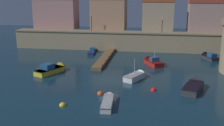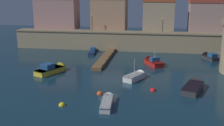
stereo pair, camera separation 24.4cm
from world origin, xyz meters
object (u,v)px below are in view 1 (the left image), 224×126
Objects in this scene: moored_boat_6 at (137,76)px; mooring_buoy_2 at (63,106)px; moored_boat_4 at (93,50)px; mooring_buoy_1 at (100,94)px; moored_boat_2 at (152,61)px; moored_boat_5 at (208,56)px; quay_lamp_1 at (162,23)px; moored_boat_3 at (54,69)px; moored_boat_0 at (108,100)px; moored_boat_7 at (195,86)px; quay_lamp_0 at (91,20)px; mooring_buoy_0 at (153,91)px.

mooring_buoy_2 is at bearing 173.43° from moored_boat_6.
mooring_buoy_1 is at bearing -170.54° from moored_boat_4.
mooring_buoy_2 is (-3.40, -4.10, 0.00)m from mooring_buoy_1.
moored_boat_5 is at bearing -88.13° from moored_boat_2.
quay_lamp_1 reaches higher than moored_boat_3.
moored_boat_0 reaches higher than mooring_buoy_1.
moored_boat_7 reaches higher than moored_boat_4.
moored_boat_0 is 28.26m from moored_boat_5.
moored_boat_6 is (-12.29, -14.50, 0.04)m from moored_boat_5.
moored_boat_3 is 12.27m from mooring_buoy_1.
moored_boat_5 is 0.80× the size of moored_boat_7.
moored_boat_4 is (0.88, -2.92, -5.89)m from quay_lamp_0.
mooring_buoy_0 is (13.58, -24.52, -6.21)m from quay_lamp_0.
moored_boat_5 is at bearing -101.52° from moored_boat_4.
mooring_buoy_1 is at bearing 119.64° from moored_boat_5.
mooring_buoy_0 is 6.79m from mooring_buoy_1.
moored_boat_4 is 1.17× the size of moored_boat_7.
moored_boat_7 is 5.41m from mooring_buoy_0.
moored_boat_2 is 1.10× the size of moored_boat_5.
mooring_buoy_1 is (-3.96, -6.92, -0.43)m from moored_boat_6.
moored_boat_2 is at bearing -18.13° from moored_boat_0.
moored_boat_3 is (-10.46, 10.94, 0.19)m from moored_boat_0.
moored_boat_5 is 6.50× the size of mooring_buoy_0.
moored_boat_7 is (5.66, -11.83, -0.04)m from moored_boat_2.
moored_boat_6 is at bearing 56.27° from mooring_buoy_2.
moored_boat_6 reaches higher than moored_boat_2.
mooring_buoy_2 is (-9.80, -6.38, 0.00)m from mooring_buoy_0.
mooring_buoy_0 is (12.70, -21.60, -0.32)m from moored_boat_4.
moored_boat_5 is (10.31, 5.90, -0.09)m from moored_boat_2.
mooring_buoy_2 is at bearing 102.58° from moored_boat_0.
mooring_buoy_0 is at bearing 33.05° from mooring_buoy_2.
quay_lamp_1 is 0.49× the size of moored_boat_7.
moored_boat_0 is 0.92× the size of moored_boat_7.
mooring_buoy_1 is at bearing -160.41° from mooring_buoy_0.
moored_boat_3 is 16.57m from mooring_buoy_0.
moored_boat_4 is 9.58× the size of mooring_buoy_0.
moored_boat_3 is 28.48m from moored_boat_5.
mooring_buoy_1 is (-11.60, -3.69, -0.44)m from moored_boat_7.
moored_boat_0 is 1.05× the size of moored_boat_2.
moored_boat_2 is at bearing -40.66° from quay_lamp_0.
moored_boat_3 is 15.81m from moored_boat_4.
quay_lamp_1 is 0.41× the size of moored_boat_4.
moored_boat_0 is at bearing -73.68° from quay_lamp_0.
quay_lamp_0 reaches higher than moored_boat_0.
quay_lamp_0 is at bearing 58.58° from moored_boat_7.
moored_boat_7 is 16.91m from mooring_buoy_2.
quay_lamp_1 reaches higher than moored_boat_4.
moored_boat_3 is at bearing -95.70° from quay_lamp_0.
moored_boat_4 is (2.73, 15.57, -0.20)m from moored_boat_3.
quay_lamp_0 is 4.62× the size of mooring_buoy_2.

